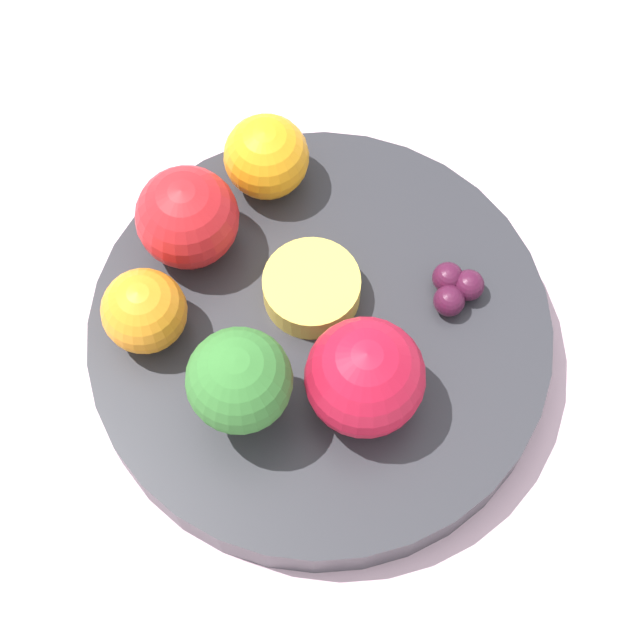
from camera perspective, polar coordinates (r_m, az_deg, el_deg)
The scene contains 10 objects.
ground_plane at distance 0.65m, azimuth 0.00°, elevation -2.23°, with size 6.00×6.00×0.00m, color gray.
table_surface at distance 0.64m, azimuth 0.00°, elevation -1.89°, with size 1.20×1.20×0.02m.
bowl at distance 0.61m, azimuth 0.00°, elevation -0.98°, with size 0.26×0.26×0.03m.
broccoli at distance 0.54m, azimuth -4.32°, elevation -3.28°, with size 0.06×0.06×0.07m.
apple_red at distance 0.56m, azimuth 2.41°, elevation -3.07°, with size 0.06×0.06×0.06m.
apple_green at distance 0.60m, azimuth -7.09°, elevation 5.44°, with size 0.06×0.06×0.06m.
orange_front at distance 0.59m, azimuth -9.36°, elevation 0.47°, with size 0.05×0.05×0.05m.
orange_back at distance 0.63m, azimuth -2.88°, elevation 8.69°, with size 0.05×0.05×0.05m.
grape_cluster at distance 0.61m, azimuth 7.22°, elevation 1.71°, with size 0.03×0.03×0.02m.
small_cup at distance 0.60m, azimuth -0.45°, elevation 1.71°, with size 0.06×0.06×0.02m.
Camera 1 is at (0.22, 0.10, 0.60)m, focal length 60.00 mm.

